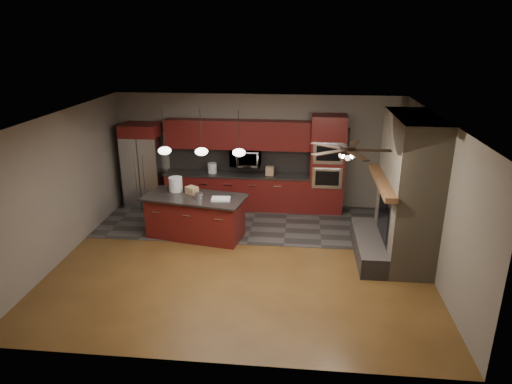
# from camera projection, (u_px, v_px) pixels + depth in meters

# --- Properties ---
(ground) EXTENTS (7.00, 7.00, 0.00)m
(ground) POSITION_uv_depth(u_px,v_px,m) (243.00, 258.00, 8.96)
(ground) COLOR brown
(ground) RESTS_ON ground
(ceiling) EXTENTS (7.00, 6.00, 0.02)m
(ceiling) POSITION_uv_depth(u_px,v_px,m) (241.00, 117.00, 8.02)
(ceiling) COLOR white
(ceiling) RESTS_ON back_wall
(back_wall) EXTENTS (7.00, 0.02, 2.80)m
(back_wall) POSITION_uv_depth(u_px,v_px,m) (258.00, 151.00, 11.30)
(back_wall) COLOR #62574F
(back_wall) RESTS_ON ground
(right_wall) EXTENTS (0.02, 6.00, 2.80)m
(right_wall) POSITION_uv_depth(u_px,v_px,m) (436.00, 198.00, 8.16)
(right_wall) COLOR #62574F
(right_wall) RESTS_ON ground
(left_wall) EXTENTS (0.02, 6.00, 2.80)m
(left_wall) POSITION_uv_depth(u_px,v_px,m) (63.00, 185.00, 8.82)
(left_wall) COLOR #62574F
(left_wall) RESTS_ON ground
(slate_tile_patch) EXTENTS (7.00, 2.40, 0.01)m
(slate_tile_patch) POSITION_uv_depth(u_px,v_px,m) (253.00, 222.00, 10.65)
(slate_tile_patch) COLOR #383633
(slate_tile_patch) RESTS_ON ground
(fireplace_column) EXTENTS (1.30, 2.10, 2.80)m
(fireplace_column) POSITION_uv_depth(u_px,v_px,m) (404.00, 195.00, 8.61)
(fireplace_column) COLOR #786B55
(fireplace_column) RESTS_ON ground
(back_cabinetry) EXTENTS (3.59, 0.64, 2.20)m
(back_cabinetry) POSITION_uv_depth(u_px,v_px,m) (238.00, 173.00, 11.28)
(back_cabinetry) COLOR #5D1114
(back_cabinetry) RESTS_ON ground
(oven_tower) EXTENTS (0.80, 0.63, 2.38)m
(oven_tower) POSITION_uv_depth(u_px,v_px,m) (327.00, 165.00, 10.92)
(oven_tower) COLOR #5D1114
(oven_tower) RESTS_ON ground
(microwave) EXTENTS (0.73, 0.41, 0.50)m
(microwave) POSITION_uv_depth(u_px,v_px,m) (246.00, 157.00, 11.13)
(microwave) COLOR silver
(microwave) RESTS_ON back_cabinetry
(refrigerator) EXTENTS (0.90, 0.75, 2.11)m
(refrigerator) POSITION_uv_depth(u_px,v_px,m) (144.00, 166.00, 11.33)
(refrigerator) COLOR silver
(refrigerator) RESTS_ON ground
(kitchen_island) EXTENTS (2.27, 1.34, 0.92)m
(kitchen_island) POSITION_uv_depth(u_px,v_px,m) (195.00, 216.00, 9.78)
(kitchen_island) COLOR #5D1114
(kitchen_island) RESTS_ON ground
(white_bucket) EXTENTS (0.40, 0.40, 0.31)m
(white_bucket) POSITION_uv_depth(u_px,v_px,m) (176.00, 184.00, 9.90)
(white_bucket) COLOR silver
(white_bucket) RESTS_ON kitchen_island
(paint_can) EXTENTS (0.19, 0.19, 0.12)m
(paint_can) POSITION_uv_depth(u_px,v_px,m) (199.00, 196.00, 9.48)
(paint_can) COLOR silver
(paint_can) RESTS_ON kitchen_island
(paint_tray) EXTENTS (0.40, 0.29, 0.04)m
(paint_tray) POSITION_uv_depth(u_px,v_px,m) (221.00, 199.00, 9.43)
(paint_tray) COLOR silver
(paint_tray) RESTS_ON kitchen_island
(cardboard_box) EXTENTS (0.31, 0.29, 0.16)m
(cardboard_box) POSITION_uv_depth(u_px,v_px,m) (192.00, 190.00, 9.76)
(cardboard_box) COLOR #A88357
(cardboard_box) RESTS_ON kitchen_island
(counter_bucket) EXTENTS (0.24, 0.24, 0.25)m
(counter_bucket) POSITION_uv_depth(u_px,v_px,m) (212.00, 168.00, 11.25)
(counter_bucket) COLOR silver
(counter_bucket) RESTS_ON back_cabinetry
(counter_box) EXTENTS (0.21, 0.17, 0.22)m
(counter_box) POSITION_uv_depth(u_px,v_px,m) (270.00, 171.00, 11.08)
(counter_box) COLOR #A07952
(counter_box) RESTS_ON back_cabinetry
(pendant_left) EXTENTS (0.26, 0.26, 0.92)m
(pendant_left) POSITION_uv_depth(u_px,v_px,m) (165.00, 150.00, 9.11)
(pendant_left) COLOR black
(pendant_left) RESTS_ON ceiling
(pendant_center) EXTENTS (0.26, 0.26, 0.92)m
(pendant_center) POSITION_uv_depth(u_px,v_px,m) (201.00, 151.00, 9.04)
(pendant_center) COLOR black
(pendant_center) RESTS_ON ceiling
(pendant_right) EXTENTS (0.26, 0.26, 0.92)m
(pendant_right) POSITION_uv_depth(u_px,v_px,m) (239.00, 152.00, 8.97)
(pendant_right) COLOR black
(pendant_right) RESTS_ON ceiling
(ceiling_fan) EXTENTS (1.27, 1.33, 0.41)m
(ceiling_fan) POSITION_uv_depth(u_px,v_px,m) (348.00, 149.00, 7.22)
(ceiling_fan) COLOR black
(ceiling_fan) RESTS_ON ceiling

